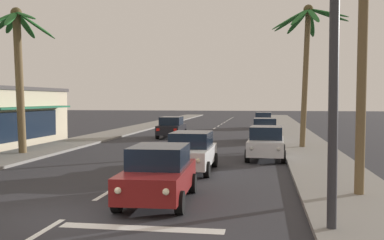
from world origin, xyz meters
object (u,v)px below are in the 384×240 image
at_px(sedan_parked_nearest_kerb, 266,142).
at_px(sedan_parked_mid_kerb, 263,120).
at_px(palm_left_second, 18,52).
at_px(sedan_oncoming_far, 172,127).
at_px(sedan_parked_far_kerb, 265,129).
at_px(sedan_lead_at_stop_bar, 159,173).
at_px(palm_right_second, 308,41).
at_px(sedan_third_in_queue, 191,151).
at_px(traffic_signal_mast, 183,0).

bearing_deg(sedan_parked_nearest_kerb, sedan_parked_mid_kerb, 90.33).
bearing_deg(sedan_parked_nearest_kerb, palm_left_second, -178.03).
xyz_separation_m(sedan_oncoming_far, sedan_parked_far_kerb, (7.35, -1.76, 0.00)).
relative_size(sedan_parked_far_kerb, palm_left_second, 0.55).
distance_m(sedan_lead_at_stop_bar, palm_left_second, 14.98).
height_order(sedan_parked_far_kerb, palm_left_second, palm_left_second).
bearing_deg(sedan_parked_mid_kerb, palm_right_second, -82.54).
bearing_deg(sedan_parked_mid_kerb, sedan_parked_nearest_kerb, -89.67).
bearing_deg(sedan_oncoming_far, sedan_parked_far_kerb, -13.50).
bearing_deg(sedan_third_in_queue, traffic_signal_mast, -82.33).
distance_m(sedan_third_in_queue, palm_right_second, 12.64).
height_order(sedan_oncoming_far, sedan_parked_far_kerb, same).
bearing_deg(sedan_lead_at_stop_bar, palm_left_second, 135.51).
xyz_separation_m(sedan_parked_mid_kerb, palm_right_second, (2.64, -20.14, 5.74)).
distance_m(traffic_signal_mast, sedan_third_in_queue, 9.71).
bearing_deg(palm_left_second, sedan_parked_nearest_kerb, 1.97).
height_order(sedan_third_in_queue, palm_left_second, palm_left_second).
bearing_deg(palm_right_second, sedan_oncoming_far, 145.28).
height_order(sedan_lead_at_stop_bar, sedan_third_in_queue, same).
bearing_deg(sedan_lead_at_stop_bar, traffic_signal_mast, -65.48).
xyz_separation_m(sedan_lead_at_stop_bar, sedan_third_in_queue, (0.07, 5.84, 0.00)).
bearing_deg(sedan_oncoming_far, sedan_parked_mid_kerb, 61.49).
bearing_deg(palm_right_second, sedan_lead_at_stop_bar, -110.28).
relative_size(sedan_third_in_queue, sedan_parked_far_kerb, 1.00).
height_order(traffic_signal_mast, sedan_parked_mid_kerb, traffic_signal_mast).
distance_m(sedan_third_in_queue, sedan_parked_nearest_kerb, 5.57).
distance_m(traffic_signal_mast, palm_left_second, 16.95).
height_order(sedan_lead_at_stop_bar, sedan_parked_far_kerb, same).
relative_size(sedan_third_in_queue, sedan_oncoming_far, 1.00).
xyz_separation_m(sedan_third_in_queue, sedan_oncoming_far, (-4.18, 16.55, 0.00)).
distance_m(sedan_parked_nearest_kerb, palm_left_second, 14.22).
height_order(sedan_lead_at_stop_bar, palm_left_second, palm_left_second).
distance_m(traffic_signal_mast, sedan_oncoming_far, 26.01).
relative_size(traffic_signal_mast, sedan_oncoming_far, 2.51).
relative_size(sedan_parked_nearest_kerb, sedan_parked_mid_kerb, 1.01).
bearing_deg(sedan_parked_far_kerb, traffic_signal_mast, -94.96).
height_order(sedan_parked_nearest_kerb, palm_left_second, palm_left_second).
distance_m(sedan_parked_nearest_kerb, sedan_parked_far_kerb, 10.22).
xyz_separation_m(sedan_oncoming_far, palm_left_second, (-6.01, -12.45, 4.77)).
xyz_separation_m(sedan_parked_nearest_kerb, sedan_parked_far_kerb, (-0.02, 10.22, 0.00)).
distance_m(traffic_signal_mast, sedan_lead_at_stop_bar, 5.40).
relative_size(sedan_third_in_queue, palm_right_second, 0.50).
xyz_separation_m(sedan_third_in_queue, palm_left_second, (-10.20, 4.10, 4.77)).
bearing_deg(palm_right_second, sedan_parked_mid_kerb, 97.46).
bearing_deg(sedan_parked_far_kerb, palm_right_second, -63.61).
bearing_deg(sedan_parked_far_kerb, sedan_oncoming_far, 166.50).
bearing_deg(sedan_parked_mid_kerb, palm_left_second, -117.21).
bearing_deg(sedan_parked_far_kerb, sedan_lead_at_stop_bar, -98.90).
relative_size(sedan_lead_at_stop_bar, palm_right_second, 0.51).
relative_size(sedan_lead_at_stop_bar, sedan_parked_nearest_kerb, 1.00).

